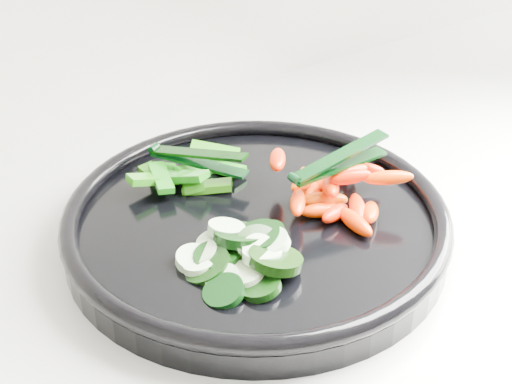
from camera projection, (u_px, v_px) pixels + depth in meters
veggie_tray at (256, 222)px, 0.69m from camera, size 0.48×0.48×0.04m
cucumber_pile at (238, 254)px, 0.63m from camera, size 0.12×0.11×0.04m
carrot_pile at (333, 188)px, 0.70m from camera, size 0.14×0.15×0.05m
pepper_pile at (188, 174)px, 0.75m from camera, size 0.14×0.10×0.04m
tong_carrot at (337, 162)px, 0.68m from camera, size 0.11×0.02×0.02m
tong_pepper at (196, 158)px, 0.74m from camera, size 0.07×0.11×0.02m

